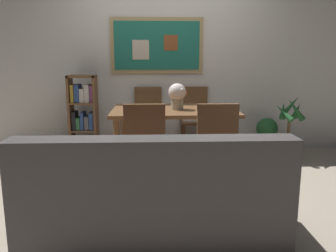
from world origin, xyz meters
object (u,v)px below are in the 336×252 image
Objects in this scene: dining_chair_far_left at (148,114)px; bookshelf at (84,118)px; leather_couch at (154,201)px; potted_ivy at (267,135)px; dining_table at (174,117)px; dining_chair_near_left at (145,141)px; dining_chair_near_right at (215,141)px; dining_chair_far_right at (195,114)px; flower_vase at (177,95)px; potted_palm at (288,137)px.

dining_chair_far_left is 0.87m from bookshelf.
leather_couch reaches higher than potted_ivy.
dining_table is 1.31× the size of bookshelf.
dining_chair_near_right is at bearing -1.11° from dining_chair_near_left.
dining_chair_far_right is 1.71m from dining_chair_near_left.
dining_table is 1.57× the size of dining_chair_far_left.
bookshelf is 3.66× the size of flower_vase.
dining_chair_near_right is (0.35, -0.78, -0.10)m from dining_table.
dining_chair_far_right is at bearing 90.51° from dining_chair_near_right.
potted_ivy is (1.64, 1.38, -0.27)m from dining_chair_near_left.
dining_chair_near_left is at bearing -139.85° from potted_ivy.
flower_vase is (-1.28, -0.66, 0.63)m from potted_ivy.
flower_vase is (-1.48, -0.39, 0.61)m from potted_palm.
leather_couch is at bearing -103.22° from dining_chair_far_right.
dining_table is 0.84m from dining_chair_near_left.
dining_table is 0.86m from dining_chair_far_left.
dining_chair_far_right is 0.97m from flower_vase.
dining_table reaches higher than potted_ivy.
dining_chair_near_left is at bearing -112.72° from dining_chair_far_right.
potted_palm is at bearing 44.16° from dining_chair_near_right.
flower_vase is at bearing -165.34° from potted_palm.
dining_chair_far_right is at bearing 169.14° from potted_ivy.
potted_palm is (0.19, -0.27, 0.02)m from potted_ivy.
dining_chair_near_right reaches higher than potted_palm.
dining_chair_near_left is at bearing -90.24° from dining_chair_far_left.
dining_chair_near_right is 1.72m from potted_ivy.
dining_chair_near_right is 3.05× the size of flower_vase.
bookshelf is at bearing -179.99° from potted_ivy.
dining_chair_near_right and dining_chair_near_left have the same top height.
leather_couch is 1.65× the size of bookshelf.
dining_table is at bearing -154.81° from potted_ivy.
dining_table is 1.57× the size of dining_chair_near_left.
dining_table is 2.83× the size of potted_ivy.
dining_chair_far_right and dining_chair_near_right have the same top height.
potted_palm is at bearing -21.24° from dining_chair_far_right.
dining_table is 1.57× the size of dining_chair_near_right.
dining_chair_far_right is at bearing 76.78° from leather_couch.
dining_chair_near_right is 2.07m from bookshelf.
flower_vase is at bearing -66.95° from dining_chair_far_left.
dining_chair_far_left is 1.08× the size of potted_palm.
dining_chair_far_left is at bearing -178.21° from dining_chair_far_right.
dining_chair_far_right is 1.80× the size of potted_ivy.
potted_ivy is at bearing -10.86° from dining_chair_far_right.
potted_ivy is 0.60× the size of potted_palm.
bookshelf is 1.42m from flower_vase.
potted_ivy is at bearing 27.04° from flower_vase.
potted_palm is (2.69, -0.27, -0.23)m from bookshelf.
dining_chair_far_right and dining_chair_near_left have the same top height.
dining_chair_near_right is at bearing -42.52° from bookshelf.
dining_chair_near_left is 2.16m from potted_ivy.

